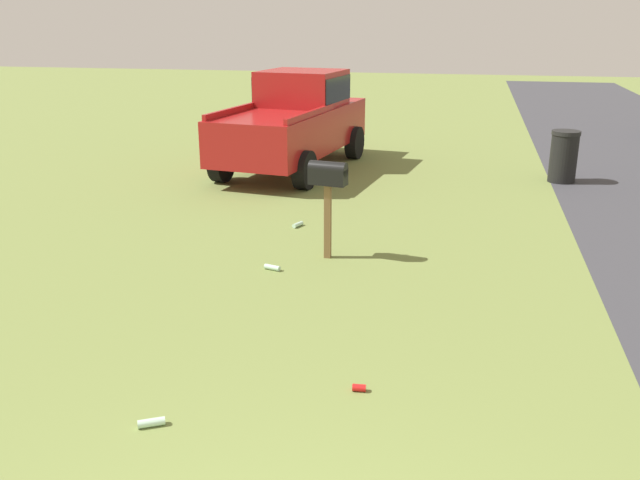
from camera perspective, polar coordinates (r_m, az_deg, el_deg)
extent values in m
cube|color=brown|center=(9.29, 0.66, 1.56)|extent=(0.09, 0.09, 1.04)
cube|color=black|center=(9.13, 0.67, 5.36)|extent=(0.28, 0.54, 0.22)
cylinder|color=black|center=(9.11, 0.67, 6.04)|extent=(0.28, 0.54, 0.20)
cube|color=red|center=(9.22, 0.81, 5.91)|extent=(0.02, 0.04, 0.18)
cube|color=maroon|center=(14.89, -2.32, 9.31)|extent=(5.09, 2.46, 0.90)
cube|color=maroon|center=(15.32, -1.50, 12.70)|extent=(1.87, 1.88, 0.76)
cube|color=black|center=(15.32, -1.50, 12.70)|extent=(1.83, 1.91, 0.53)
cube|color=maroon|center=(14.20, -7.22, 10.83)|extent=(2.53, 0.42, 0.12)
cube|color=maroon|center=(13.52, -0.79, 10.60)|extent=(2.53, 0.42, 0.12)
cylinder|color=black|center=(16.78, -3.07, 8.59)|extent=(0.79, 0.36, 0.76)
cylinder|color=black|center=(16.16, 2.93, 8.22)|extent=(0.79, 0.36, 0.76)
cylinder|color=black|center=(13.93, -8.34, 6.42)|extent=(0.79, 0.36, 0.76)
cylinder|color=black|center=(13.17, -1.32, 5.93)|extent=(0.79, 0.36, 0.76)
cylinder|color=black|center=(14.60, 19.85, 6.49)|extent=(0.54, 0.54, 0.96)
cylinder|color=black|center=(14.52, 20.07, 8.50)|extent=(0.57, 0.57, 0.08)
cylinder|color=#B2D8BF|center=(5.89, -14.04, -14.71)|extent=(0.17, 0.23, 0.07)
cylinder|color=#B2D8BF|center=(10.83, -1.89, 1.31)|extent=(0.23, 0.14, 0.07)
cylinder|color=red|center=(6.21, 3.32, -12.34)|extent=(0.07, 0.12, 0.07)
cylinder|color=#B2D8BF|center=(9.00, -4.05, -2.32)|extent=(0.12, 0.23, 0.07)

